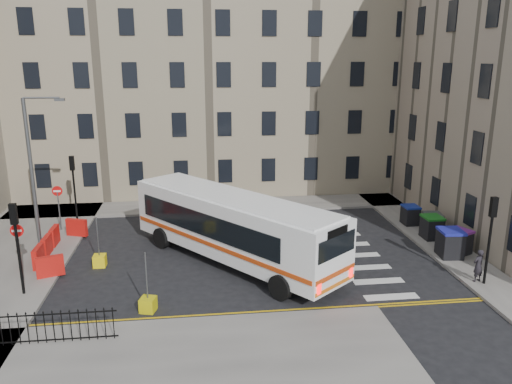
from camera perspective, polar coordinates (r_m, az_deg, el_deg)
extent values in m
plane|color=black|center=(27.35, 2.62, -6.67)|extent=(120.00, 120.00, 0.00)
cube|color=slate|center=(35.14, -9.43, -1.74)|extent=(36.00, 3.20, 0.15)
cube|color=slate|center=(33.48, 16.85, -3.06)|extent=(2.40, 26.00, 0.15)
cube|color=slate|center=(29.55, -25.79, -6.39)|extent=(6.00, 22.00, 0.15)
cube|color=slate|center=(18.29, -15.07, -18.87)|extent=(20.00, 6.00, 0.15)
cube|color=gray|center=(40.67, -10.98, 11.83)|extent=(38.00, 10.50, 16.00)
cylinder|color=black|center=(24.86, 24.99, -6.10)|extent=(0.12, 0.12, 3.20)
cube|color=black|center=(24.25, 25.52, -1.56)|extent=(0.28, 0.22, 0.90)
cylinder|color=black|center=(33.52, -19.98, -0.31)|extent=(0.12, 0.12, 3.20)
cube|color=black|center=(33.07, -20.30, 3.11)|extent=(0.28, 0.22, 0.90)
cylinder|color=black|center=(23.92, -25.41, -6.97)|extent=(0.12, 0.12, 3.20)
cube|color=black|center=(23.28, -25.98, -2.27)|extent=(0.28, 0.22, 0.90)
cylinder|color=#595B5E|center=(29.02, -24.23, 1.85)|extent=(0.20, 0.20, 8.00)
cube|color=#595B5E|center=(28.46, -25.12, 9.85)|extent=(0.50, 0.22, 0.14)
cylinder|color=#595B5E|center=(31.88, -21.56, -1.98)|extent=(0.08, 0.08, 2.40)
cube|color=red|center=(31.50, -21.83, 0.63)|extent=(0.60, 0.04, 0.60)
cylinder|color=#595B5E|center=(25.54, -25.36, -6.55)|extent=(0.08, 0.08, 2.40)
cube|color=red|center=(25.06, -25.74, -3.35)|extent=(0.60, 0.04, 0.60)
cube|color=red|center=(27.02, -23.62, -6.79)|extent=(0.25, 1.25, 1.00)
cube|color=red|center=(28.36, -22.79, -5.67)|extent=(0.25, 1.25, 1.00)
cube|color=red|center=(29.72, -22.03, -4.66)|extent=(0.25, 1.25, 1.00)
cube|color=red|center=(30.69, -19.81, -3.83)|extent=(1.26, 0.66, 1.00)
cube|color=red|center=(25.61, -22.48, -7.86)|extent=(1.26, 0.66, 1.00)
cube|color=black|center=(20.26, -26.88, -12.63)|extent=(7.80, 0.04, 0.04)
cube|color=black|center=(20.72, -26.53, -15.14)|extent=(7.80, 0.04, 0.04)
cube|color=white|center=(25.16, -2.64, -3.76)|extent=(10.13, 11.63, 2.87)
cube|color=black|center=(24.60, -6.02, -3.72)|extent=(6.36, 7.91, 1.15)
cube|color=black|center=(26.43, -1.21, -2.29)|extent=(6.36, 7.91, 1.15)
cube|color=black|center=(29.82, -10.97, -0.43)|extent=(2.01, 1.62, 1.26)
cube|color=black|center=(21.07, 9.24, -6.13)|extent=(2.01, 1.62, 0.92)
cube|color=#BD3D10|center=(24.50, -5.11, -6.06)|extent=(7.78, 9.68, 0.21)
cube|color=#BD3D10|center=(26.34, -0.31, -4.45)|extent=(7.78, 9.68, 0.21)
cube|color=#FF0C0C|center=(20.82, 7.22, -10.96)|extent=(0.23, 0.20, 0.46)
cube|color=#FF0C0C|center=(22.53, 10.80, -9.02)|extent=(0.23, 0.20, 0.46)
cylinder|color=black|center=(27.93, -10.76, -5.19)|extent=(0.97, 1.10, 1.15)
cylinder|color=black|center=(29.55, -6.21, -3.87)|extent=(0.97, 1.10, 1.15)
cylinder|color=black|center=(21.87, 2.78, -10.85)|extent=(0.97, 1.10, 1.15)
cylinder|color=black|center=(23.90, 7.40, -8.62)|extent=(0.97, 1.10, 1.15)
cube|color=black|center=(27.80, 21.28, -5.58)|extent=(1.18, 1.34, 1.31)
cube|color=#1B2098|center=(27.57, 21.42, -4.17)|extent=(1.24, 1.40, 0.14)
cube|color=black|center=(28.48, 22.14, -5.35)|extent=(1.33, 1.41, 1.16)
cube|color=#71227F|center=(28.27, 22.27, -4.14)|extent=(1.40, 1.47, 0.12)
cube|color=black|center=(30.19, 19.44, -3.92)|extent=(0.99, 1.14, 1.18)
cube|color=#17671A|center=(29.99, 19.55, -2.74)|extent=(1.04, 1.19, 0.12)
cube|color=black|center=(30.87, 19.48, -3.55)|extent=(1.10, 1.22, 1.14)
cube|color=#353537|center=(30.68, 19.58, -2.44)|extent=(1.16, 1.28, 0.12)
cube|color=black|center=(32.30, 17.21, -2.61)|extent=(0.90, 1.03, 1.07)
cube|color=navy|center=(32.14, 17.29, -1.61)|extent=(0.94, 1.08, 0.11)
imported|color=black|center=(25.25, 24.06, -7.68)|extent=(0.66, 0.53, 1.55)
cube|color=yellow|center=(26.40, -17.42, -7.51)|extent=(0.60, 0.60, 0.60)
cube|color=#C4BA0B|center=(21.53, -12.23, -12.46)|extent=(0.74, 0.74, 0.60)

